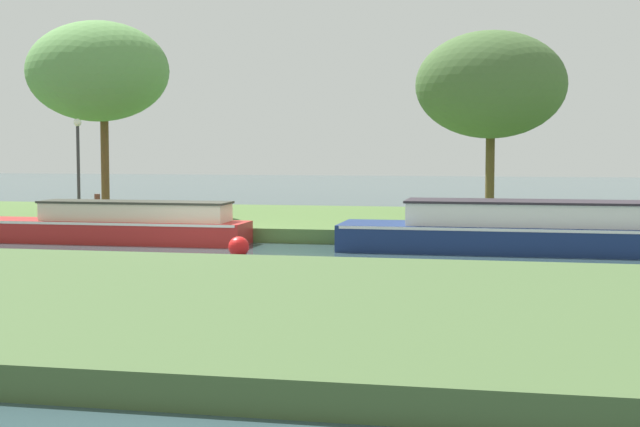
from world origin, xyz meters
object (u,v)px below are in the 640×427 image
willow_tree_centre (491,85)px  mooring_post_far (97,209)px  red_barge (116,225)px  mooring_post_near (532,217)px  channel_buoy (239,247)px  navy_narrowboat (560,230)px  willow_tree_left (97,72)px  lamp_post (78,157)px

willow_tree_centre → mooring_post_far: size_ratio=6.98×
willow_tree_centre → red_barge: bearing=-142.4°
mooring_post_near → channel_buoy: (-6.94, -3.91, -0.52)m
mooring_post_far → red_barge: bearing=-48.9°
navy_narrowboat → mooring_post_far: size_ratio=12.34×
mooring_post_near → channel_buoy: 7.98m
mooring_post_near → mooring_post_far: bearing=180.0°
mooring_post_far → channel_buoy: 6.77m
willow_tree_left → mooring_post_near: size_ratio=8.42×
red_barge → channel_buoy: size_ratio=15.55×
lamp_post → mooring_post_near: 13.89m
lamp_post → mooring_post_near: (13.72, -1.44, -1.57)m
channel_buoy → mooring_post_near: bearing=29.4°
lamp_post → willow_tree_left: bearing=94.0°
lamp_post → channel_buoy: (6.79, -5.35, -2.09)m
lamp_post → red_barge: bearing=-48.4°
red_barge → mooring_post_near: (11.22, 1.38, 0.28)m
red_barge → mooring_post_far: size_ratio=9.01×
lamp_post → mooring_post_near: bearing=-6.0°
mooring_post_near → mooring_post_far: size_ratio=0.86×
navy_narrowboat → willow_tree_left: (-14.50, 4.55, 4.52)m
willow_tree_centre → mooring_post_far: bearing=-150.7°
willow_tree_left → lamp_post: bearing=-86.0°
willow_tree_centre → mooring_post_near: bearing=-78.4°
lamp_post → willow_tree_centre: bearing=21.2°
red_barge → channel_buoy: (4.28, -2.53, -0.24)m
willow_tree_centre → lamp_post: bearing=-158.8°
navy_narrowboat → mooring_post_far: bearing=174.0°
navy_narrowboat → willow_tree_centre: willow_tree_centre is taller
navy_narrowboat → willow_tree_left: willow_tree_left is taller
willow_tree_centre → willow_tree_left: bearing=-166.1°
lamp_post → navy_narrowboat: bearing=-11.1°
lamp_post → channel_buoy: lamp_post is taller
channel_buoy → mooring_post_far: bearing=144.5°
navy_narrowboat → willow_tree_centre: 8.90m
willow_tree_left → lamp_post: (0.12, -1.73, -2.75)m
navy_narrowboat → red_barge: bearing=180.0°
red_barge → lamp_post: 4.20m
mooring_post_near → channel_buoy: size_ratio=1.49×
red_barge → willow_tree_centre: 13.22m
mooring_post_far → channel_buoy: bearing=-35.5°
navy_narrowboat → lamp_post: (-14.38, 2.82, 1.78)m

